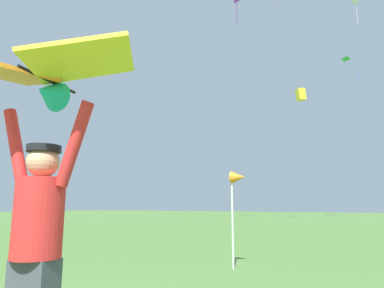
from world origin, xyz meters
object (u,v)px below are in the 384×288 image
held_stunt_kite (44,75)px  distant_kite_green_overhead_distant (346,59)px  kite_flyer_person (37,241)px  distant_kite_white_low_right (356,0)px  marker_flag (237,184)px  distant_kite_yellow_mid_left (301,95)px  distant_kite_blue_high_left (359,76)px

held_stunt_kite → distant_kite_green_overhead_distant: 33.44m
kite_flyer_person → distant_kite_white_low_right: bearing=89.0°
held_stunt_kite → marker_flag: bearing=96.0°
distant_kite_green_overhead_distant → distant_kite_yellow_mid_left: distant_kite_green_overhead_distant is taller
kite_flyer_person → distant_kite_blue_high_left: bearing=90.3°
distant_kite_yellow_mid_left → held_stunt_kite: bearing=-81.2°
kite_flyer_person → distant_kite_green_overhead_distant: distant_kite_green_overhead_distant is taller
kite_flyer_person → distant_kite_white_low_right: 33.44m
kite_flyer_person → held_stunt_kite: size_ratio=1.24×
distant_kite_blue_high_left → distant_kite_white_low_right: (0.68, -6.31, 4.58)m
distant_kite_blue_high_left → distant_kite_yellow_mid_left: 9.96m
held_stunt_kite → distant_kite_yellow_mid_left: distant_kite_yellow_mid_left is taller
kite_flyer_person → distant_kite_green_overhead_distant: 33.84m
distant_kite_yellow_mid_left → distant_kite_green_overhead_distant: bearing=55.8°
distant_kite_yellow_mid_left → distant_kite_white_low_right: 9.66m
distant_kite_blue_high_left → distant_kite_white_low_right: size_ratio=0.25×
distant_kite_green_overhead_distant → distant_kite_blue_high_left: 3.87m
distant_kite_green_overhead_distant → distant_kite_blue_high_left: (0.71, 3.77, -0.55)m
distant_kite_green_overhead_distant → distant_kite_white_low_right: bearing=-61.3°
held_stunt_kite → distant_kite_yellow_mid_left: bearing=98.8°
distant_kite_yellow_mid_left → distant_kite_blue_high_left: bearing=65.3°
kite_flyer_person → distant_kite_white_low_right: distant_kite_white_low_right is taller
distant_kite_white_low_right → marker_flag: distant_kite_white_low_right is taller
distant_kite_white_low_right → marker_flag: size_ratio=1.61×
held_stunt_kite → marker_flag: (-0.49, 4.66, -0.54)m
distant_kite_blue_high_left → distant_kite_yellow_mid_left: (-3.87, -8.42, -3.67)m
distant_kite_yellow_mid_left → distant_kite_white_low_right: bearing=24.8°
distant_kite_blue_high_left → distant_kite_green_overhead_distant: bearing=-100.7°
held_stunt_kite → distant_kite_blue_high_left: size_ratio=2.08×
distant_kite_blue_high_left → held_stunt_kite: bearing=-89.7°
distant_kite_yellow_mid_left → marker_flag: distant_kite_yellow_mid_left is taller
kite_flyer_person → distant_kite_blue_high_left: 37.12m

